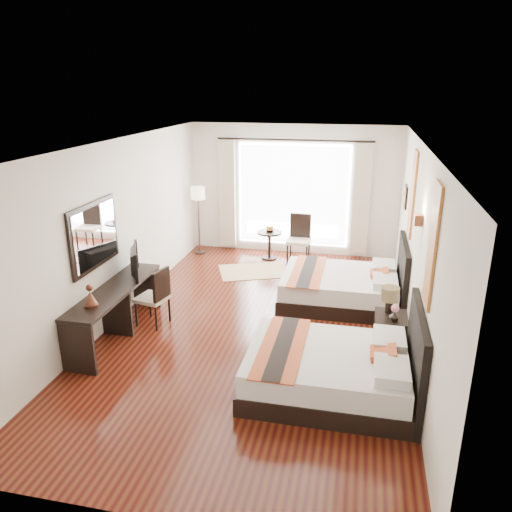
% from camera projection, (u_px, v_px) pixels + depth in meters
% --- Properties ---
extents(floor, '(4.50, 7.50, 0.01)m').
position_uv_depth(floor, '(257.00, 327.00, 7.78)').
color(floor, '#360B09').
rests_on(floor, ground).
extents(ceiling, '(4.50, 7.50, 0.02)m').
position_uv_depth(ceiling, '(257.00, 145.00, 6.86)').
color(ceiling, white).
rests_on(ceiling, wall_headboard).
extents(wall_headboard, '(0.01, 7.50, 2.80)m').
position_uv_depth(wall_headboard, '(416.00, 251.00, 6.87)').
color(wall_headboard, silver).
rests_on(wall_headboard, floor).
extents(wall_desk, '(0.01, 7.50, 2.80)m').
position_uv_depth(wall_desk, '(117.00, 232.00, 7.77)').
color(wall_desk, silver).
rests_on(wall_desk, floor).
extents(wall_window, '(4.50, 0.01, 2.80)m').
position_uv_depth(wall_window, '(294.00, 190.00, 10.78)').
color(wall_window, silver).
rests_on(wall_window, floor).
extents(wall_entry, '(4.50, 0.01, 2.80)m').
position_uv_depth(wall_entry, '(156.00, 382.00, 3.86)').
color(wall_entry, silver).
rests_on(wall_entry, floor).
extents(window_glass, '(2.40, 0.02, 2.20)m').
position_uv_depth(window_glass, '(293.00, 195.00, 10.79)').
color(window_glass, white).
rests_on(window_glass, wall_window).
extents(sheer_curtain, '(2.30, 0.02, 2.10)m').
position_uv_depth(sheer_curtain, '(293.00, 196.00, 10.74)').
color(sheer_curtain, white).
rests_on(sheer_curtain, wall_window).
extents(drape_left, '(0.35, 0.14, 2.35)m').
position_uv_depth(drape_left, '(227.00, 194.00, 11.00)').
color(drape_left, beige).
rests_on(drape_left, floor).
extents(drape_right, '(0.35, 0.14, 2.35)m').
position_uv_depth(drape_right, '(361.00, 200.00, 10.42)').
color(drape_right, beige).
rests_on(drape_right, floor).
extents(art_panel_near, '(0.03, 0.50, 1.35)m').
position_uv_depth(art_panel_near, '(432.00, 246.00, 5.32)').
color(art_panel_near, maroon).
rests_on(art_panel_near, wall_headboard).
extents(art_panel_far, '(0.03, 0.50, 1.35)m').
position_uv_depth(art_panel_far, '(413.00, 194.00, 7.79)').
color(art_panel_far, maroon).
rests_on(art_panel_far, wall_headboard).
extents(wall_sconce, '(0.10, 0.14, 0.14)m').
position_uv_depth(wall_sconce, '(418.00, 220.00, 6.44)').
color(wall_sconce, '#4A271A').
rests_on(wall_sconce, wall_headboard).
extents(mirror_frame, '(0.04, 1.25, 0.95)m').
position_uv_depth(mirror_frame, '(94.00, 235.00, 7.06)').
color(mirror_frame, black).
rests_on(mirror_frame, wall_desk).
extents(mirror_glass, '(0.01, 1.12, 0.82)m').
position_uv_depth(mirror_glass, '(96.00, 236.00, 7.06)').
color(mirror_glass, white).
rests_on(mirror_glass, mirror_frame).
extents(bed_near, '(2.04, 1.59, 1.15)m').
position_uv_depth(bed_near, '(335.00, 370.00, 6.05)').
color(bed_near, black).
rests_on(bed_near, floor).
extents(bed_far, '(2.04, 1.59, 1.15)m').
position_uv_depth(bed_far, '(345.00, 287.00, 8.52)').
color(bed_far, black).
rests_on(bed_far, floor).
extents(nightstand, '(0.44, 0.55, 0.53)m').
position_uv_depth(nightstand, '(390.00, 333.00, 7.02)').
color(nightstand, black).
rests_on(nightstand, floor).
extents(table_lamp, '(0.26, 0.26, 0.40)m').
position_uv_depth(table_lamp, '(390.00, 296.00, 6.98)').
color(table_lamp, black).
rests_on(table_lamp, nightstand).
extents(vase, '(0.16, 0.16, 0.13)m').
position_uv_depth(vase, '(394.00, 318.00, 6.79)').
color(vase, black).
rests_on(vase, nightstand).
extents(console_desk, '(0.50, 2.20, 0.76)m').
position_uv_depth(console_desk, '(117.00, 312.00, 7.40)').
color(console_desk, black).
rests_on(console_desk, floor).
extents(television, '(0.43, 0.77, 0.46)m').
position_uv_depth(television, '(131.00, 261.00, 7.71)').
color(television, black).
rests_on(television, console_desk).
extents(bronze_figurine, '(0.24, 0.24, 0.28)m').
position_uv_depth(bronze_figurine, '(90.00, 297.00, 6.64)').
color(bronze_figurine, '#4A271A').
rests_on(bronze_figurine, console_desk).
extents(desk_chair, '(0.51, 0.51, 0.93)m').
position_uv_depth(desk_chair, '(154.00, 307.00, 7.78)').
color(desk_chair, '#B8AC8D').
rests_on(desk_chair, floor).
extents(floor_lamp, '(0.30, 0.30, 1.49)m').
position_uv_depth(floor_lamp, '(198.00, 198.00, 10.74)').
color(floor_lamp, black).
rests_on(floor_lamp, floor).
extents(side_table, '(0.52, 0.52, 0.60)m').
position_uv_depth(side_table, '(269.00, 245.00, 10.71)').
color(side_table, black).
rests_on(side_table, floor).
extents(fruit_bowl, '(0.22, 0.22, 0.05)m').
position_uv_depth(fruit_bowl, '(270.00, 230.00, 10.62)').
color(fruit_bowl, '#422A17').
rests_on(fruit_bowl, side_table).
extents(window_chair, '(0.48, 0.48, 1.01)m').
position_uv_depth(window_chair, '(299.00, 248.00, 10.49)').
color(window_chair, '#B8AC8D').
rests_on(window_chair, floor).
extents(jute_rug, '(1.60, 1.36, 0.01)m').
position_uv_depth(jute_rug, '(254.00, 271.00, 10.06)').
color(jute_rug, tan).
rests_on(jute_rug, floor).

